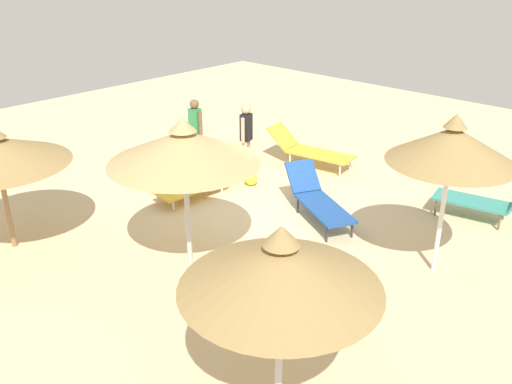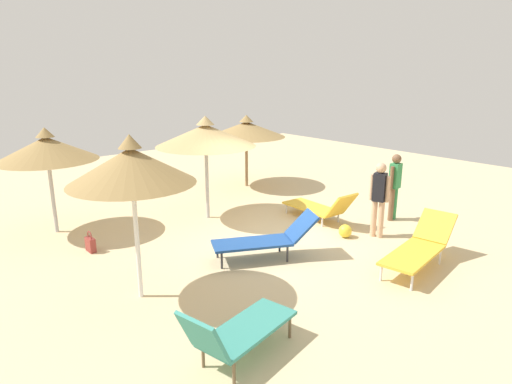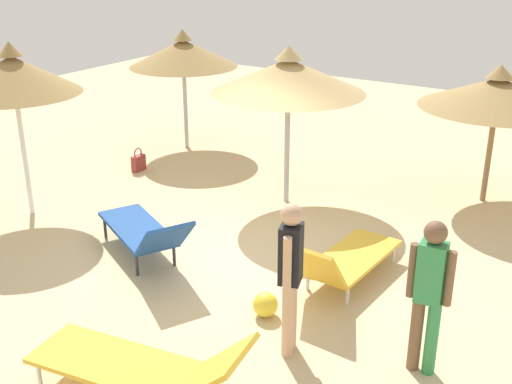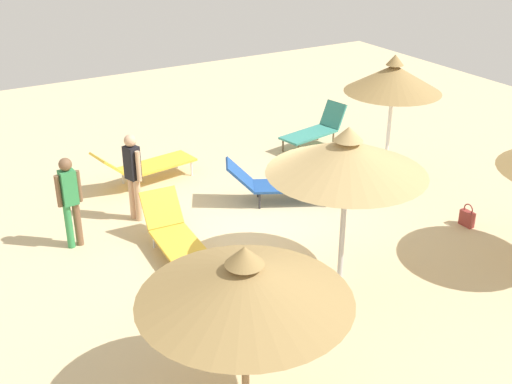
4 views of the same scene
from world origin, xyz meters
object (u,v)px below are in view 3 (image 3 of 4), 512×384
Objects in this scene: parasol_umbrella_back at (13,75)px; handbag at (139,162)px; person_standing_back at (290,270)px; person_standing_near_left at (429,289)px; parasol_umbrella_near_right at (498,93)px; parasol_umbrella_far_right at (183,53)px; lounge_chair_front at (342,259)px; parasol_umbrella_near_left at (288,76)px; lounge_chair_edge at (143,365)px; beach_ball at (265,305)px; lounge_chair_far_left at (145,232)px.

handbag is (2.46, -0.09, -2.10)m from parasol_umbrella_back.
parasol_umbrella_back reaches higher than person_standing_back.
parasol_umbrella_back is 1.63× the size of person_standing_near_left.
parasol_umbrella_near_right is 1.01× the size of parasol_umbrella_far_right.
person_standing_back is at bearing -100.30° from parasol_umbrella_back.
parasol_umbrella_far_right reaches higher than lounge_chair_front.
parasol_umbrella_near_left is at bearing 44.30° from lounge_chair_front.
lounge_chair_edge is at bearing 168.52° from lounge_chair_front.
parasol_umbrella_near_right is at bearing -7.08° from person_standing_back.
parasol_umbrella_back reaches higher than beach_ball.
parasol_umbrella_near_right reaches higher than person_standing_near_left.
parasol_umbrella_far_right is 1.07× the size of lounge_chair_edge.
lounge_chair_far_left reaches higher than lounge_chair_front.
lounge_chair_front is at bearing -135.70° from parasol_umbrella_near_left.
person_standing_near_left is (-0.54, -6.72, -1.30)m from parasol_umbrella_back.
handbag is (-2.06, 5.99, -1.70)m from parasol_umbrella_near_right.
person_standing_back is 5.73× the size of beach_ball.
parasol_umbrella_back reaches higher than handbag.
parasol_umbrella_near_left reaches higher than lounge_chair_front.
parasol_umbrella_far_right is 8.19× the size of beach_ball.
parasol_umbrella_far_right reaches higher than person_standing_back.
lounge_chair_edge is at bearing -164.83° from parasol_umbrella_near_left.
lounge_chair_far_left reaches higher than lounge_chair_edge.
parasol_umbrella_far_right is (1.48, 3.32, -0.15)m from parasol_umbrella_near_left.
lounge_chair_front is 4.47× the size of handbag.
beach_ball is (-5.06, 1.26, -1.72)m from parasol_umbrella_near_right.
parasol_umbrella_near_right is 1.15× the size of lounge_chair_far_left.
parasol_umbrella_near_right is 8.26× the size of beach_ball.
parasol_umbrella_far_right is at bearing 5.42° from handbag.
lounge_chair_edge is 1.36× the size of person_standing_near_left.
parasol_umbrella_back is at bearing 83.62° from beach_ball.
person_standing_back reaches higher than lounge_chair_edge.
parasol_umbrella_near_left is 1.21× the size of lounge_chair_far_left.
lounge_chair_edge is 1.33× the size of person_standing_back.
parasol_umbrella_back reaches higher than parasol_umbrella_far_right.
parasol_umbrella_near_right is at bearing -56.96° from parasol_umbrella_near_left.
lounge_chair_edge is 5.02× the size of handbag.
parasol_umbrella_far_right is at bearing 55.30° from person_standing_near_left.
parasol_umbrella_near_right reaches higher than lounge_chair_far_left.
parasol_umbrella_back is 5.63m from person_standing_back.
parasol_umbrella_near_right is 6.01m from lounge_chair_far_left.
lounge_chair_edge is 2.88m from person_standing_near_left.
handbag reaches higher than beach_ball.
lounge_chair_edge is at bearing -137.24° from handbag.
parasol_umbrella_near_left is at bearing -50.47° from parasol_umbrella_back.
lounge_chair_front is (-2.07, -2.02, -1.78)m from parasol_umbrella_near_left.
parasol_umbrella_near_right is 4.27m from lounge_chair_front.
person_standing_near_left is 0.98× the size of person_standing_back.
parasol_umbrella_near_left is at bearing 123.04° from parasol_umbrella_near_right.
parasol_umbrella_far_right is 2.50m from handbag.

